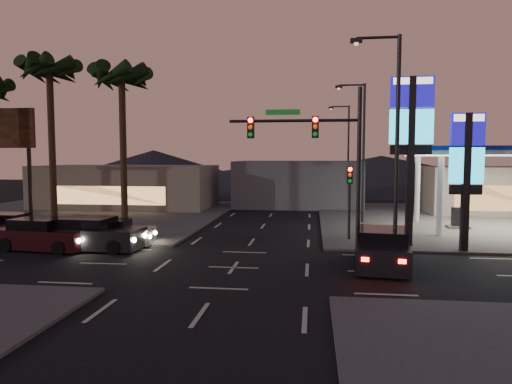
# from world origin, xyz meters

# --- Properties ---
(ground) EXTENTS (140.00, 140.00, 0.00)m
(ground) POSITION_xyz_m (0.00, 0.00, 0.00)
(ground) COLOR black
(ground) RESTS_ON ground
(corner_lot_ne) EXTENTS (24.00, 24.00, 0.12)m
(corner_lot_ne) POSITION_xyz_m (16.00, 16.00, 0.06)
(corner_lot_ne) COLOR #47443F
(corner_lot_ne) RESTS_ON ground
(corner_lot_nw) EXTENTS (24.00, 24.00, 0.12)m
(corner_lot_nw) POSITION_xyz_m (-16.00, 16.00, 0.06)
(corner_lot_nw) COLOR #47443F
(corner_lot_nw) RESTS_ON ground
(gas_station) EXTENTS (12.20, 8.20, 5.47)m
(gas_station) POSITION_xyz_m (16.00, 12.00, 5.08)
(gas_station) COLOR silver
(gas_station) RESTS_ON ground
(convenience_store) EXTENTS (10.00, 6.00, 4.00)m
(convenience_store) POSITION_xyz_m (18.00, 21.00, 2.00)
(convenience_store) COLOR #726B5B
(convenience_store) RESTS_ON ground
(pylon_sign_tall) EXTENTS (2.20, 0.35, 9.00)m
(pylon_sign_tall) POSITION_xyz_m (8.50, 5.50, 6.39)
(pylon_sign_tall) COLOR black
(pylon_sign_tall) RESTS_ON ground
(pylon_sign_short) EXTENTS (1.60, 0.35, 7.00)m
(pylon_sign_short) POSITION_xyz_m (11.00, 4.50, 4.66)
(pylon_sign_short) COLOR black
(pylon_sign_short) RESTS_ON ground
(traffic_signal_mast) EXTENTS (6.10, 0.39, 8.00)m
(traffic_signal_mast) POSITION_xyz_m (3.76, 1.99, 5.23)
(traffic_signal_mast) COLOR black
(traffic_signal_mast) RESTS_ON ground
(pedestal_signal) EXTENTS (0.32, 0.39, 4.30)m
(pedestal_signal) POSITION_xyz_m (5.50, 6.98, 2.92)
(pedestal_signal) COLOR black
(pedestal_signal) RESTS_ON ground
(streetlight_near) EXTENTS (2.14, 0.25, 10.00)m
(streetlight_near) POSITION_xyz_m (6.79, 1.00, 5.72)
(streetlight_near) COLOR black
(streetlight_near) RESTS_ON ground
(streetlight_mid) EXTENTS (2.14, 0.25, 10.00)m
(streetlight_mid) POSITION_xyz_m (6.79, 14.00, 5.72)
(streetlight_mid) COLOR black
(streetlight_mid) RESTS_ON ground
(streetlight_far) EXTENTS (2.14, 0.25, 10.00)m
(streetlight_far) POSITION_xyz_m (6.79, 28.00, 5.72)
(streetlight_far) COLOR black
(streetlight_far) RESTS_ON ground
(palm_a) EXTENTS (4.41, 4.41, 10.86)m
(palm_a) POSITION_xyz_m (-9.00, 9.50, 9.43)
(palm_a) COLOR black
(palm_a) RESTS_ON ground
(palm_b) EXTENTS (4.41, 4.41, 11.46)m
(palm_b) POSITION_xyz_m (-14.00, 9.50, 9.97)
(palm_b) COLOR black
(palm_b) RESTS_ON ground
(building_far_west) EXTENTS (16.00, 8.00, 4.00)m
(building_far_west) POSITION_xyz_m (-14.00, 22.00, 2.00)
(building_far_west) COLOR #726B5B
(building_far_west) RESTS_ON ground
(building_far_mid) EXTENTS (12.00, 9.00, 4.40)m
(building_far_mid) POSITION_xyz_m (2.00, 26.00, 2.20)
(building_far_mid) COLOR #4C4C51
(building_far_mid) RESTS_ON ground
(hill_left) EXTENTS (40.00, 40.00, 6.00)m
(hill_left) POSITION_xyz_m (-25.00, 60.00, 3.00)
(hill_left) COLOR black
(hill_left) RESTS_ON ground
(hill_right) EXTENTS (50.00, 50.00, 5.00)m
(hill_right) POSITION_xyz_m (15.00, 60.00, 2.50)
(hill_right) COLOR black
(hill_right) RESTS_ON ground
(hill_center) EXTENTS (60.00, 60.00, 4.00)m
(hill_center) POSITION_xyz_m (0.00, 60.00, 2.00)
(hill_center) COLOR black
(hill_center) RESTS_ON ground
(car_lane_a_front) EXTENTS (5.26, 2.38, 1.69)m
(car_lane_a_front) POSITION_xyz_m (-7.97, 2.93, 0.78)
(car_lane_a_front) COLOR black
(car_lane_a_front) RESTS_ON ground
(car_lane_a_mid) EXTENTS (5.19, 2.60, 1.64)m
(car_lane_a_mid) POSITION_xyz_m (-10.50, 2.65, 0.76)
(car_lane_a_mid) COLOR black
(car_lane_a_mid) RESTS_ON ground
(car_lane_b_front) EXTENTS (4.46, 2.18, 1.41)m
(car_lane_b_front) POSITION_xyz_m (-7.41, 4.18, 0.66)
(car_lane_b_front) COLOR slate
(car_lane_b_front) RESTS_ON ground
(car_lane_b_mid) EXTENTS (4.36, 1.92, 1.40)m
(car_lane_b_mid) POSITION_xyz_m (-14.68, 6.04, 0.65)
(car_lane_b_mid) COLOR black
(car_lane_b_mid) RESTS_ON ground
(suv_station) EXTENTS (2.79, 5.36, 1.71)m
(suv_station) POSITION_xyz_m (6.49, 1.07, 0.79)
(suv_station) COLOR black
(suv_station) RESTS_ON ground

